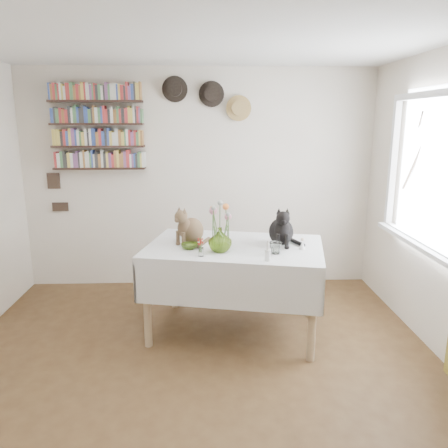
{
  "coord_description": "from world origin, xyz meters",
  "views": [
    {
      "loc": [
        0.08,
        -2.78,
        1.92
      ],
      "look_at": [
        0.23,
        0.87,
        1.05
      ],
      "focal_mm": 35.0,
      "sensor_mm": 36.0,
      "label": 1
    }
  ],
  "objects_px": {
    "dining_table": "(235,267)",
    "bookshelf_unit": "(98,128)",
    "flower_vase": "(220,240)",
    "black_cat": "(281,225)",
    "tabby_cat": "(192,224)"
  },
  "relations": [
    {
      "from": "tabby_cat",
      "to": "dining_table",
      "type": "bearing_deg",
      "value": 28.7
    },
    {
      "from": "flower_vase",
      "to": "bookshelf_unit",
      "type": "distance_m",
      "value": 2.09
    },
    {
      "from": "dining_table",
      "to": "bookshelf_unit",
      "type": "relative_size",
      "value": 1.72
    },
    {
      "from": "tabby_cat",
      "to": "black_cat",
      "type": "xyz_separation_m",
      "value": [
        0.8,
        -0.09,
        0.01
      ]
    },
    {
      "from": "flower_vase",
      "to": "bookshelf_unit",
      "type": "relative_size",
      "value": 0.21
    },
    {
      "from": "flower_vase",
      "to": "bookshelf_unit",
      "type": "xyz_separation_m",
      "value": [
        -1.3,
        1.37,
        0.91
      ]
    },
    {
      "from": "dining_table",
      "to": "flower_vase",
      "type": "distance_m",
      "value": 0.39
    },
    {
      "from": "dining_table",
      "to": "bookshelf_unit",
      "type": "height_order",
      "value": "bookshelf_unit"
    },
    {
      "from": "black_cat",
      "to": "flower_vase",
      "type": "distance_m",
      "value": 0.6
    },
    {
      "from": "tabby_cat",
      "to": "flower_vase",
      "type": "bearing_deg",
      "value": -5.2
    },
    {
      "from": "black_cat",
      "to": "tabby_cat",
      "type": "bearing_deg",
      "value": 178.02
    },
    {
      "from": "black_cat",
      "to": "bookshelf_unit",
      "type": "bearing_deg",
      "value": 152.32
    },
    {
      "from": "dining_table",
      "to": "bookshelf_unit",
      "type": "xyz_separation_m",
      "value": [
        -1.43,
        1.19,
        1.22
      ]
    },
    {
      "from": "tabby_cat",
      "to": "bookshelf_unit",
      "type": "height_order",
      "value": "bookshelf_unit"
    },
    {
      "from": "dining_table",
      "to": "black_cat",
      "type": "height_order",
      "value": "black_cat"
    }
  ]
}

